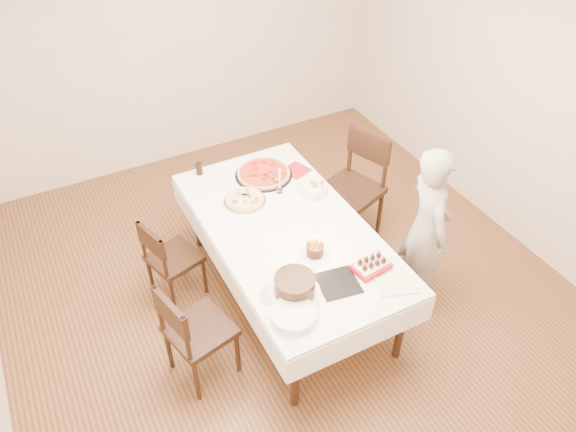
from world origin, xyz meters
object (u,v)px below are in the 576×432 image
dining_table (288,263)px  layer_cake (295,285)px  pizza_pepperoni (264,174)px  birthday_cake (315,246)px  pizza_white (245,200)px  strawberry_box (371,266)px  person (427,227)px  pasta_bowl (314,188)px  chair_right_savory (351,191)px  chair_left_dessert (200,330)px  cola_glass (199,169)px  chair_left_savory (174,258)px  taper_candle (280,180)px

dining_table → layer_cake: size_ratio=6.02×
pizza_pepperoni → birthday_cake: birthday_cake is taller
pizza_white → layer_cake: size_ratio=0.97×
pizza_pepperoni → layer_cake: size_ratio=1.39×
birthday_cake → strawberry_box: 0.42m
person → pasta_bowl: person is taller
chair_right_savory → chair_left_dessert: size_ratio=1.15×
chair_left_dessert → chair_right_savory: bearing=-169.2°
cola_glass → pizza_pepperoni: bearing=-30.5°
chair_left_savory → pizza_pepperoni: bearing=178.7°
chair_left_savory → taper_candle: size_ratio=3.25×
pizza_pepperoni → birthday_cake: bearing=-95.2°
chair_left_dessert → cola_glass: size_ratio=8.32×
taper_candle → layer_cake: bearing=-111.9°
dining_table → cola_glass: (-0.35, 0.99, 0.43)m
dining_table → pasta_bowl: pasta_bowl is taller
chair_left_dessert → strawberry_box: chair_left_dessert is taller
pizza_pepperoni → birthday_cake: 1.06m
cola_glass → pasta_bowl: bearing=-42.9°
pasta_bowl → strawberry_box: 0.97m
layer_cake → person: bearing=6.5°
chair_left_dessert → pasta_bowl: chair_left_dessert is taller
chair_right_savory → person: person is taller
layer_cake → pizza_white: bearing=84.1°
pasta_bowl → layer_cake: layer_cake is taller
dining_table → taper_candle: (0.15, 0.43, 0.50)m
chair_left_dessert → layer_cake: bearing=145.7°
person → layer_cake: 1.26m
taper_candle → chair_right_savory: bearing=-0.6°
pasta_bowl → layer_cake: bearing=-126.3°
chair_left_savory → dining_table: bearing=134.3°
pizza_pepperoni → taper_candle: bearing=-87.0°
birthday_cake → chair_right_savory: bearing=43.1°
chair_left_savory → birthday_cake: 1.24m
dining_table → strawberry_box: bearing=-64.7°
chair_right_savory → dining_table: bearing=-173.4°
strawberry_box → layer_cake: bearing=174.6°
chair_right_savory → cola_glass: bearing=135.4°
pasta_bowl → pizza_white: bearing=164.6°
chair_left_dessert → pasta_bowl: (1.29, 0.67, 0.35)m
chair_left_savory → pizza_white: 0.75m
dining_table → pizza_white: size_ratio=6.18×
taper_candle → strawberry_box: bearing=-81.4°
pizza_white → pasta_bowl: (0.56, -0.15, 0.02)m
chair_left_savory → pizza_white: bearing=163.4°
person → strawberry_box: bearing=121.4°
chair_left_dessert → pizza_white: (0.74, 0.82, 0.32)m
taper_candle → layer_cake: size_ratio=0.69×
birthday_cake → strawberry_box: birthday_cake is taller
pasta_bowl → chair_left_dessert: bearing=-152.6°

